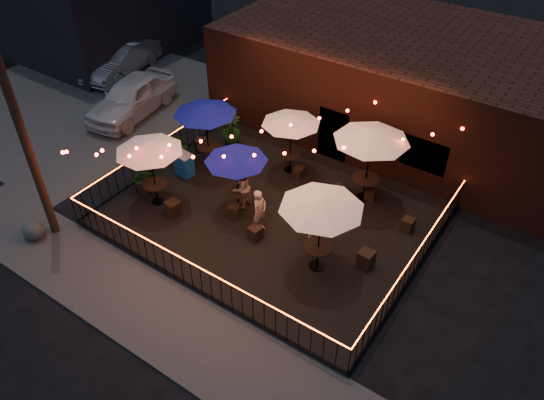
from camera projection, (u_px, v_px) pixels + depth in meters
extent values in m
plane|color=black|center=(236.00, 251.00, 16.60)|extent=(110.00, 110.00, 0.00)
cube|color=black|center=(272.00, 215.00, 17.84)|extent=(10.00, 8.00, 0.15)
cube|color=#454340|center=(163.00, 319.00, 14.50)|extent=(18.00, 2.50, 0.05)
cube|color=#454340|center=(82.00, 97.00, 24.44)|extent=(11.00, 12.00, 0.02)
cube|color=#3A190F|center=(405.00, 81.00, 21.32)|extent=(14.00, 8.00, 4.00)
cube|color=black|center=(334.00, 135.00, 19.83)|extent=(1.20, 0.24, 2.20)
cube|color=black|center=(425.00, 154.00, 17.98)|extent=(1.60, 0.24, 1.20)
cylinder|color=#352315|center=(20.00, 126.00, 14.80)|extent=(0.26, 0.26, 8.00)
cube|color=black|center=(193.00, 286.00, 15.17)|extent=(10.00, 0.04, 0.04)
cube|color=black|center=(190.00, 263.00, 14.59)|extent=(10.00, 0.04, 0.04)
cube|color=#FF4F11|center=(190.00, 262.00, 14.58)|extent=(10.00, 0.03, 0.02)
cube|color=black|center=(163.00, 163.00, 19.94)|extent=(0.04, 8.00, 0.04)
cube|color=black|center=(159.00, 142.00, 19.36)|extent=(0.04, 8.00, 0.04)
cube|color=#FF4F11|center=(159.00, 142.00, 19.34)|extent=(0.03, 8.00, 0.02)
cube|color=black|center=(412.00, 274.00, 15.54)|extent=(0.04, 8.00, 0.04)
cube|color=black|center=(418.00, 251.00, 14.96)|extent=(0.04, 8.00, 0.04)
cube|color=#FF4F11|center=(418.00, 251.00, 14.94)|extent=(0.03, 8.00, 0.02)
cylinder|color=black|center=(158.00, 201.00, 18.27)|extent=(0.44, 0.44, 0.03)
cylinder|color=black|center=(157.00, 193.00, 18.04)|extent=(0.06, 0.06, 0.73)
cylinder|color=black|center=(155.00, 184.00, 17.81)|extent=(0.81, 0.81, 0.04)
cylinder|color=black|center=(153.00, 173.00, 17.51)|extent=(0.04, 0.04, 2.42)
cone|color=white|center=(148.00, 146.00, 16.85)|extent=(2.93, 2.93, 0.35)
cylinder|color=black|center=(210.00, 163.00, 20.05)|extent=(0.46, 0.46, 0.03)
cylinder|color=black|center=(209.00, 155.00, 19.82)|extent=(0.06, 0.06, 0.74)
cylinder|color=black|center=(208.00, 146.00, 19.58)|extent=(0.83, 0.83, 0.04)
cylinder|color=black|center=(207.00, 135.00, 19.28)|extent=(0.05, 0.05, 2.48)
cone|color=#0A1184|center=(205.00, 109.00, 18.60)|extent=(2.43, 2.43, 0.36)
cylinder|color=black|center=(239.00, 207.00, 18.01)|extent=(0.41, 0.41, 0.03)
cylinder|color=black|center=(238.00, 200.00, 17.80)|extent=(0.06, 0.06, 0.67)
cylinder|color=black|center=(238.00, 192.00, 17.59)|extent=(0.75, 0.75, 0.04)
cylinder|color=black|center=(237.00, 181.00, 17.32)|extent=(0.04, 0.04, 2.24)
cone|color=#0A1184|center=(236.00, 157.00, 16.70)|extent=(2.29, 2.29, 0.33)
cylinder|color=black|center=(290.00, 169.00, 19.73)|extent=(0.42, 0.42, 0.03)
cylinder|color=black|center=(290.00, 162.00, 19.52)|extent=(0.06, 0.06, 0.69)
cylinder|color=black|center=(290.00, 154.00, 19.30)|extent=(0.77, 0.77, 0.04)
cylinder|color=black|center=(290.00, 144.00, 19.02)|extent=(0.04, 0.04, 2.30)
cone|color=white|center=(291.00, 119.00, 18.39)|extent=(2.11, 2.11, 0.33)
cylinder|color=black|center=(317.00, 266.00, 15.88)|extent=(0.48, 0.48, 0.03)
cylinder|color=black|center=(318.00, 257.00, 15.63)|extent=(0.07, 0.07, 0.79)
cylinder|color=black|center=(318.00, 247.00, 15.38)|extent=(0.87, 0.87, 0.04)
cylinder|color=black|center=(319.00, 234.00, 15.06)|extent=(0.05, 0.05, 2.62)
cone|color=white|center=(322.00, 203.00, 14.34)|extent=(2.48, 2.48, 0.38)
cylinder|color=black|center=(363.00, 197.00, 18.43)|extent=(0.50, 0.50, 0.03)
cylinder|color=black|center=(365.00, 188.00, 18.18)|extent=(0.07, 0.07, 0.82)
cylinder|color=black|center=(366.00, 178.00, 17.91)|extent=(0.91, 0.91, 0.05)
cylinder|color=black|center=(368.00, 166.00, 17.58)|extent=(0.05, 0.05, 2.73)
cone|color=white|center=(372.00, 135.00, 16.83)|extent=(3.07, 3.07, 0.40)
cube|color=black|center=(145.00, 187.00, 18.52)|extent=(0.47, 0.47, 0.46)
cube|color=black|center=(173.00, 208.00, 17.62)|extent=(0.50, 0.50, 0.51)
cube|color=black|center=(201.00, 145.00, 20.63)|extent=(0.53, 0.53, 0.48)
cube|color=black|center=(236.00, 165.00, 19.57)|extent=(0.53, 0.53, 0.48)
cube|color=black|center=(234.00, 211.00, 17.53)|extent=(0.49, 0.49, 0.45)
cube|color=black|center=(255.00, 233.00, 16.70)|extent=(0.43, 0.43, 0.45)
cube|color=black|center=(299.00, 172.00, 19.26)|extent=(0.39, 0.39, 0.43)
cube|color=black|center=(338.00, 192.00, 18.34)|extent=(0.50, 0.50, 0.45)
cube|color=black|center=(320.00, 237.00, 16.54)|extent=(0.51, 0.51, 0.47)
cube|color=black|center=(366.00, 258.00, 15.78)|extent=(0.48, 0.48, 0.51)
cube|color=black|center=(370.00, 195.00, 18.23)|extent=(0.39, 0.39, 0.41)
cube|color=black|center=(408.00, 224.00, 17.03)|extent=(0.38, 0.38, 0.44)
imported|color=#D1AB8E|center=(260.00, 211.00, 16.68)|extent=(0.37, 0.57, 1.55)
imported|color=tan|center=(241.00, 187.00, 17.60)|extent=(0.66, 0.82, 1.61)
imported|color=tan|center=(315.00, 219.00, 16.24)|extent=(1.25, 0.92, 1.73)
imported|color=#1C3D12|center=(145.00, 176.00, 18.41)|extent=(1.33, 1.24, 1.21)
imported|color=#1D3E10|center=(181.00, 146.00, 19.88)|extent=(0.77, 0.67, 1.20)
imported|color=#184014|center=(231.00, 129.00, 20.77)|extent=(0.89, 0.89, 1.29)
cube|color=blue|center=(184.00, 165.00, 19.26)|extent=(0.68, 0.52, 0.84)
cube|color=silver|center=(183.00, 155.00, 18.98)|extent=(0.73, 0.56, 0.05)
ellipsoid|color=#464641|center=(33.00, 230.00, 16.88)|extent=(0.88, 0.77, 0.65)
imported|color=white|center=(132.00, 97.00, 22.81)|extent=(2.59, 4.96, 1.61)
imported|color=#95969D|center=(121.00, 59.00, 25.93)|extent=(2.37, 4.83, 1.52)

